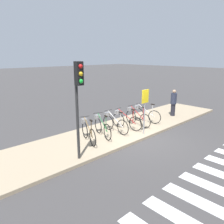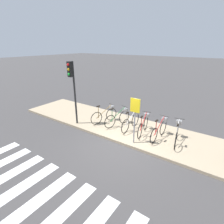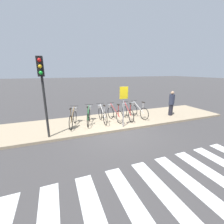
{
  "view_description": "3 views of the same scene",
  "coord_description": "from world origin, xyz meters",
  "px_view_note": "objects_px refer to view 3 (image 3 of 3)",
  "views": [
    {
      "loc": [
        -7.25,
        -5.6,
        3.69
      ],
      "look_at": [
        -1.07,
        0.88,
        1.34
      ],
      "focal_mm": 35.0,
      "sensor_mm": 36.0,
      "label": 1
    },
    {
      "loc": [
        3.5,
        -5.88,
        4.3
      ],
      "look_at": [
        -1.3,
        1.06,
        0.98
      ],
      "focal_mm": 28.0,
      "sensor_mm": 36.0,
      "label": 2
    },
    {
      "loc": [
        -2.78,
        -6.37,
        2.97
      ],
      "look_at": [
        0.01,
        0.87,
        0.81
      ],
      "focal_mm": 24.0,
      "sensor_mm": 36.0,
      "label": 3
    }
  ],
  "objects_px": {
    "pedestrian": "(171,103)",
    "parked_bicycle_0": "(73,117)",
    "parked_bicycle_1": "(89,115)",
    "parked_bicycle_5": "(138,110)",
    "parked_bicycle_4": "(127,112)",
    "sign_post": "(124,100)",
    "parked_bicycle_2": "(102,114)",
    "parked_bicycle_3": "(114,113)",
    "traffic_light": "(42,81)"
  },
  "relations": [
    {
      "from": "parked_bicycle_4",
      "to": "pedestrian",
      "type": "distance_m",
      "value": 3.06
    },
    {
      "from": "parked_bicycle_2",
      "to": "sign_post",
      "type": "height_order",
      "value": "sign_post"
    },
    {
      "from": "parked_bicycle_1",
      "to": "parked_bicycle_4",
      "type": "xyz_separation_m",
      "value": [
        2.33,
        -0.07,
        0.0
      ]
    },
    {
      "from": "parked_bicycle_0",
      "to": "parked_bicycle_4",
      "type": "xyz_separation_m",
      "value": [
        3.17,
        -0.01,
        0.0
      ]
    },
    {
      "from": "parked_bicycle_3",
      "to": "parked_bicycle_4",
      "type": "xyz_separation_m",
      "value": [
        0.83,
        -0.03,
        0.0
      ]
    },
    {
      "from": "parked_bicycle_3",
      "to": "sign_post",
      "type": "xyz_separation_m",
      "value": [
        0.06,
        -1.13,
        0.97
      ]
    },
    {
      "from": "parked_bicycle_2",
      "to": "parked_bicycle_3",
      "type": "height_order",
      "value": "same"
    },
    {
      "from": "pedestrian",
      "to": "parked_bicycle_0",
      "type": "bearing_deg",
      "value": 177.09
    },
    {
      "from": "pedestrian",
      "to": "parked_bicycle_5",
      "type": "bearing_deg",
      "value": 170.18
    },
    {
      "from": "parked_bicycle_4",
      "to": "sign_post",
      "type": "distance_m",
      "value": 1.66
    },
    {
      "from": "parked_bicycle_3",
      "to": "traffic_light",
      "type": "xyz_separation_m",
      "value": [
        -3.55,
        -1.18,
        1.97
      ]
    },
    {
      "from": "parked_bicycle_1",
      "to": "parked_bicycle_5",
      "type": "distance_m",
      "value": 3.1
    },
    {
      "from": "parked_bicycle_0",
      "to": "traffic_light",
      "type": "distance_m",
      "value": 2.59
    },
    {
      "from": "parked_bicycle_5",
      "to": "parked_bicycle_4",
      "type": "bearing_deg",
      "value": -174.09
    },
    {
      "from": "traffic_light",
      "to": "sign_post",
      "type": "bearing_deg",
      "value": 0.83
    },
    {
      "from": "parked_bicycle_1",
      "to": "parked_bicycle_2",
      "type": "xyz_separation_m",
      "value": [
        0.78,
        0.01,
        0.0
      ]
    },
    {
      "from": "pedestrian",
      "to": "traffic_light",
      "type": "xyz_separation_m",
      "value": [
        -7.41,
        -0.85,
        1.6
      ]
    },
    {
      "from": "parked_bicycle_1",
      "to": "sign_post",
      "type": "xyz_separation_m",
      "value": [
        1.55,
        -1.18,
        0.97
      ]
    },
    {
      "from": "parked_bicycle_0",
      "to": "parked_bicycle_3",
      "type": "xyz_separation_m",
      "value": [
        2.34,
        0.02,
        0.0
      ]
    },
    {
      "from": "parked_bicycle_2",
      "to": "sign_post",
      "type": "xyz_separation_m",
      "value": [
        0.77,
        -1.19,
        0.97
      ]
    },
    {
      "from": "parked_bicycle_1",
      "to": "pedestrian",
      "type": "distance_m",
      "value": 5.38
    },
    {
      "from": "parked_bicycle_0",
      "to": "traffic_light",
      "type": "relative_size",
      "value": 0.49
    },
    {
      "from": "parked_bicycle_2",
      "to": "sign_post",
      "type": "bearing_deg",
      "value": -57.08
    },
    {
      "from": "parked_bicycle_5",
      "to": "parked_bicycle_1",
      "type": "bearing_deg",
      "value": -179.9
    },
    {
      "from": "parked_bicycle_5",
      "to": "parked_bicycle_3",
      "type": "bearing_deg",
      "value": -178.17
    },
    {
      "from": "parked_bicycle_2",
      "to": "parked_bicycle_3",
      "type": "bearing_deg",
      "value": -4.75
    },
    {
      "from": "parked_bicycle_5",
      "to": "traffic_light",
      "type": "height_order",
      "value": "traffic_light"
    },
    {
      "from": "parked_bicycle_2",
      "to": "parked_bicycle_5",
      "type": "bearing_deg",
      "value": -0.19
    },
    {
      "from": "parked_bicycle_3",
      "to": "pedestrian",
      "type": "height_order",
      "value": "pedestrian"
    },
    {
      "from": "parked_bicycle_1",
      "to": "parked_bicycle_5",
      "type": "bearing_deg",
      "value": 0.1
    },
    {
      "from": "parked_bicycle_2",
      "to": "sign_post",
      "type": "relative_size",
      "value": 0.83
    },
    {
      "from": "parked_bicycle_1",
      "to": "traffic_light",
      "type": "distance_m",
      "value": 3.1
    },
    {
      "from": "parked_bicycle_2",
      "to": "parked_bicycle_3",
      "type": "xyz_separation_m",
      "value": [
        0.72,
        -0.06,
        0.0
      ]
    },
    {
      "from": "pedestrian",
      "to": "parked_bicycle_2",
      "type": "bearing_deg",
      "value": 175.03
    },
    {
      "from": "parked_bicycle_1",
      "to": "parked_bicycle_3",
      "type": "relative_size",
      "value": 0.97
    },
    {
      "from": "parked_bicycle_1",
      "to": "parked_bicycle_4",
      "type": "relative_size",
      "value": 0.96
    },
    {
      "from": "parked_bicycle_4",
      "to": "parked_bicycle_5",
      "type": "relative_size",
      "value": 1.01
    },
    {
      "from": "traffic_light",
      "to": "parked_bicycle_5",
      "type": "bearing_deg",
      "value": 13.49
    },
    {
      "from": "parked_bicycle_4",
      "to": "parked_bicycle_5",
      "type": "distance_m",
      "value": 0.78
    },
    {
      "from": "parked_bicycle_1",
      "to": "traffic_light",
      "type": "xyz_separation_m",
      "value": [
        -2.05,
        -1.23,
        1.97
      ]
    },
    {
      "from": "parked_bicycle_5",
      "to": "traffic_light",
      "type": "xyz_separation_m",
      "value": [
        -5.15,
        -1.24,
        1.97
      ]
    },
    {
      "from": "parked_bicycle_0",
      "to": "parked_bicycle_5",
      "type": "distance_m",
      "value": 3.95
    },
    {
      "from": "parked_bicycle_4",
      "to": "sign_post",
      "type": "height_order",
      "value": "sign_post"
    },
    {
      "from": "parked_bicycle_1",
      "to": "traffic_light",
      "type": "height_order",
      "value": "traffic_light"
    },
    {
      "from": "parked_bicycle_3",
      "to": "pedestrian",
      "type": "distance_m",
      "value": 3.89
    },
    {
      "from": "parked_bicycle_1",
      "to": "parked_bicycle_2",
      "type": "bearing_deg",
      "value": 0.96
    },
    {
      "from": "parked_bicycle_2",
      "to": "parked_bicycle_3",
      "type": "distance_m",
      "value": 0.72
    },
    {
      "from": "parked_bicycle_0",
      "to": "parked_bicycle_1",
      "type": "distance_m",
      "value": 0.84
    },
    {
      "from": "parked_bicycle_4",
      "to": "parked_bicycle_1",
      "type": "bearing_deg",
      "value": 178.16
    },
    {
      "from": "parked_bicycle_0",
      "to": "parked_bicycle_4",
      "type": "height_order",
      "value": "same"
    }
  ]
}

